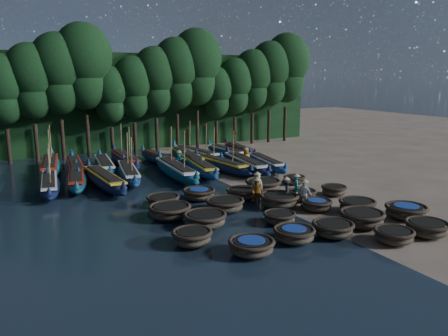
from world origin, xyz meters
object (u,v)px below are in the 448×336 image
coracle_16 (225,204)px  fisherman_0 (257,185)px  coracle_8 (362,218)px  coracle_13 (317,204)px  coracle_24 (294,179)px  long_boat_6 (221,165)px  coracle_6 (294,234)px  coracle_21 (199,194)px  coracle_22 (243,193)px  fisherman_4 (304,193)px  long_boat_9 (50,166)px  long_boat_10 (75,167)px  long_boat_7 (246,164)px  long_boat_13 (158,158)px  coracle_10 (192,237)px  coracle_18 (302,194)px  coracle_4 (427,228)px  coracle_23 (263,185)px  fisherman_5 (179,161)px  coracle_7 (333,228)px  coracle_3 (394,235)px  long_boat_5 (199,167)px  coracle_20 (163,200)px  long_boat_1 (77,179)px  coracle_9 (406,211)px  coracle_15 (170,211)px  coracle_17 (279,200)px  coracle_14 (357,205)px  long_boat_2 (104,180)px  coracle_11 (205,219)px  fisherman_6 (246,158)px  long_boat_4 (176,170)px  long_boat_8 (266,163)px  fisherman_2 (257,191)px  long_boat_16 (227,152)px  long_boat_11 (104,165)px  long_boat_17 (239,150)px  long_boat_3 (129,173)px  coracle_12 (280,217)px  fisherman_3 (286,190)px  fisherman_1 (296,187)px

coracle_16 → fisherman_0: 3.44m
coracle_8 → coracle_13: 3.30m
coracle_24 → long_boat_6: size_ratio=0.19×
coracle_6 → coracle_21: coracle_21 is taller
coracle_22 → fisherman_4: 4.07m
long_boat_9 → long_boat_10: bearing=-20.9°
long_boat_7 → long_boat_13: bearing=136.8°
coracle_10 → coracle_16: 5.40m
coracle_18 → long_boat_10: bearing=127.6°
coracle_4 → coracle_16: size_ratio=0.87×
coracle_23 → fisherman_5: 9.16m
coracle_7 → coracle_18: (2.58, 5.75, -0.02)m
coracle_3 → long_boat_5: size_ratio=0.22×
coracle_20 → long_boat_1: long_boat_1 is taller
coracle_9 → coracle_15: coracle_15 is taller
coracle_17 → long_boat_5: size_ratio=0.34×
coracle_14 → long_boat_2: size_ratio=0.25×
coracle_11 → long_boat_5: (4.97, 11.61, 0.13)m
long_boat_9 → long_boat_13: long_boat_9 is taller
coracle_15 → long_boat_7: size_ratio=0.30×
long_boat_10 → fisherman_6: size_ratio=4.17×
coracle_3 → long_boat_6: bearing=90.0°
coracle_8 → coracle_17: (-1.85, 4.86, -0.01)m
long_boat_4 → fisherman_5: bearing=65.4°
coracle_7 → coracle_10: coracle_10 is taller
coracle_10 → coracle_17: (7.05, 3.07, 0.04)m
long_boat_8 → fisherman_0: size_ratio=4.06×
fisherman_2 → long_boat_9: bearing=-174.8°
coracle_9 → long_boat_10: size_ratio=0.35×
coracle_20 → long_boat_16: long_boat_16 is taller
coracle_22 → long_boat_11: long_boat_11 is taller
coracle_6 → long_boat_11: (-4.44, 19.82, 0.13)m
long_boat_17 → coracle_6: bearing=-107.1°
coracle_17 → long_boat_3: size_ratio=0.36×
coracle_16 → coracle_10: bearing=-134.3°
coracle_12 → long_boat_16: 19.57m
coracle_20 → long_boat_11: size_ratio=0.26×
long_boat_5 → fisherman_6: (4.39, -0.00, 0.35)m
coracle_21 → fisherman_2: bearing=-43.1°
coracle_3 → coracle_15: coracle_15 is taller
coracle_16 → long_boat_13: (1.28, 15.20, 0.06)m
coracle_11 → long_boat_1: bearing=110.1°
fisherman_3 → long_boat_7: bearing=-157.9°
coracle_12 → fisherman_5: size_ratio=0.96×
long_boat_9 → long_boat_3: bearing=-38.6°
coracle_18 → fisherman_1: size_ratio=1.03×
coracle_23 → fisherman_4: 4.29m
coracle_14 → long_boat_11: bearing=120.2°
fisherman_6 → fisherman_5: bearing=-8.4°
coracle_21 → long_boat_6: size_ratio=0.25×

